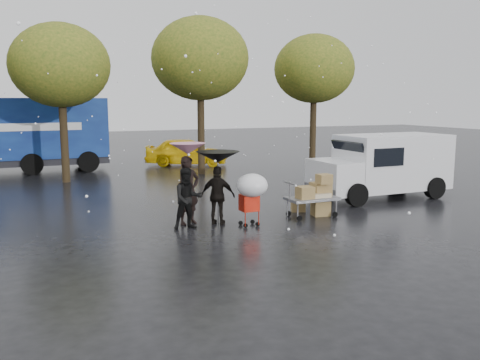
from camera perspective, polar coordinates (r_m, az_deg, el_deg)
name	(u,v)px	position (r m, az deg, el deg)	size (l,w,h in m)	color
ground	(237,228)	(13.70, -0.38, -5.40)	(90.00, 90.00, 0.00)	black
person_pink	(188,190)	(14.03, -5.82, -1.16)	(0.69, 0.45, 1.89)	black
person_middle	(188,198)	(13.51, -5.87, -2.08)	(0.80, 0.62, 1.64)	black
person_black	(218,196)	(13.91, -2.49, -1.76)	(0.95, 0.40, 1.62)	black
umbrella_pink	(188,149)	(13.88, -5.89, 3.51)	(0.98, 0.98, 2.24)	#4C4C4C
umbrella_black	(218,157)	(13.76, -2.52, 2.59)	(1.20, 1.20, 2.03)	#4C4C4C
vendor_cart	(315,192)	(15.02, 8.38, -1.38)	(1.52, 0.80, 1.27)	slate
shopping_cart	(252,188)	(13.56, 1.31, -0.95)	(0.84, 0.84, 1.46)	#A31709
white_van	(383,165)	(18.52, 15.81, 1.68)	(4.91, 2.18, 2.20)	white
blue_truck	(22,135)	(26.17, -23.27, 4.63)	(8.30, 2.60, 3.50)	navy
box_ground_near	(321,208)	(15.28, 9.04, -3.14)	(0.49, 0.40, 0.44)	olive
box_ground_far	(298,206)	(15.77, 6.55, -2.95)	(0.41, 0.32, 0.32)	olive
yellow_taxi	(187,152)	(26.87, -6.01, 3.20)	(1.72, 4.28, 1.46)	yellow
tree_row	(135,62)	(22.76, -11.74, 12.87)	(21.60, 4.40, 7.12)	black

